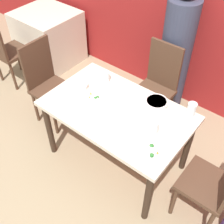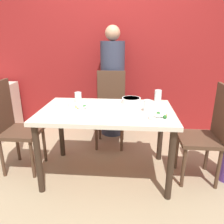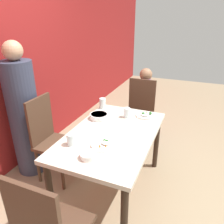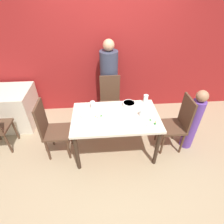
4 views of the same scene
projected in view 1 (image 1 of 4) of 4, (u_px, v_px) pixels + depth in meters
name	position (u px, v px, depth m)	size (l,w,h in m)	color
ground_plane	(116.00, 158.00, 3.03)	(10.00, 10.00, 0.00)	#998466
dining_table	(117.00, 116.00, 2.58)	(1.32, 0.82, 0.74)	beige
chair_adult_spot	(157.00, 85.00, 3.09)	(0.40, 0.40, 1.00)	#4C3323
chair_child_spot	(217.00, 184.00, 2.21)	(0.40, 0.40, 1.00)	#4C3323
chair_empty_left	(47.00, 82.00, 3.12)	(0.40, 0.40, 1.00)	#4C3323
person_adult	(175.00, 56.00, 3.14)	(0.34, 0.34, 1.58)	#33384C
bowl_curry	(156.00, 103.00, 2.53)	(0.21, 0.21, 0.06)	white
plate_rice_adult	(152.00, 151.00, 2.17)	(0.22, 0.22, 0.06)	white
plate_rice_child	(94.00, 98.00, 2.60)	(0.22, 0.22, 0.05)	white
bowl_rice_small	(81.00, 86.00, 2.72)	(0.14, 0.14, 0.05)	white
glass_water_tall	(192.00, 109.00, 2.42)	(0.08, 0.08, 0.13)	silver
glass_water_short	(154.00, 127.00, 2.29)	(0.07, 0.07, 0.11)	silver
glass_water_center	(106.00, 76.00, 2.77)	(0.07, 0.07, 0.11)	silver
napkin_folded	(140.00, 96.00, 2.64)	(0.14, 0.14, 0.01)	white
fork_steel	(118.00, 100.00, 2.60)	(0.18, 0.05, 0.01)	silver
spoon_steel	(111.00, 121.00, 2.40)	(0.18, 0.03, 0.01)	silver
background_table	(49.00, 37.00, 4.12)	(0.81, 0.75, 0.76)	beige
chair_background	(5.00, 49.00, 3.61)	(0.40, 0.40, 1.00)	#4C3323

